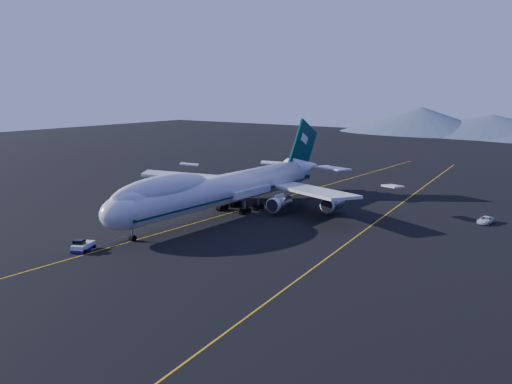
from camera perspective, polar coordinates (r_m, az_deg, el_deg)
The scene contains 6 objects.
ground at distance 124.26m, azimuth -3.12°, elevation -2.25°, with size 500.00×500.00×0.00m, color black.
taxiway_line_main at distance 124.26m, azimuth -3.12°, elevation -2.25°, with size 0.25×220.00×0.01m, color #EDA30D.
taxiway_line_side at distance 117.24m, azimuth 11.54°, elevation -3.23°, with size 0.25×200.00×0.01m, color #EDA30D.
boeing_747 at distance 123.12m, azimuth -3.14°, elevation 0.39°, with size 59.62×72.43×19.37m.
pushback_tug at distance 101.41m, azimuth -16.89°, elevation -5.30°, with size 3.95×5.16×2.01m.
service_van at distance 125.03m, azimuth 21.99°, elevation -2.61°, with size 2.34×5.07×1.41m, color silver.
Camera 1 is at (76.29, -94.11, 27.61)m, focal length 40.00 mm.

